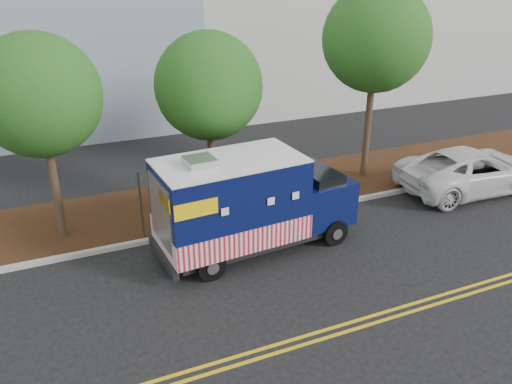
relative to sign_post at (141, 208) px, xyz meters
name	(u,v)px	position (x,y,z in m)	size (l,w,h in m)	color
ground	(266,242)	(3.57, -1.55, -1.20)	(120.00, 120.00, 0.00)	black
curb	(249,221)	(3.57, -0.15, -1.12)	(120.00, 0.18, 0.15)	#9E9E99
mulch_strip	(228,197)	(3.57, 1.95, -1.12)	(120.00, 4.00, 0.15)	#32190E
centerline_near	(340,326)	(3.57, -6.00, -1.19)	(120.00, 0.10, 0.01)	gold
centerline_far	(345,332)	(3.57, -6.25, -1.19)	(120.00, 0.10, 0.01)	gold
tree_a	(39,96)	(-2.36, 1.23, 3.46)	(3.59, 3.59, 6.47)	#38281C
tree_b	(209,86)	(2.89, 1.70, 3.18)	(3.63, 3.63, 6.21)	#38281C
tree_c	(376,39)	(9.42, 1.67, 4.39)	(4.00, 4.00, 7.60)	#38281C
sign_post	(141,208)	(0.00, 0.00, 0.00)	(0.06, 0.06, 2.40)	#473828
food_truck	(247,206)	(2.87, -1.69, 0.28)	(6.35, 2.79, 3.26)	black
white_car	(472,170)	(12.60, -0.95, -0.37)	(2.75, 5.97, 1.66)	silver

